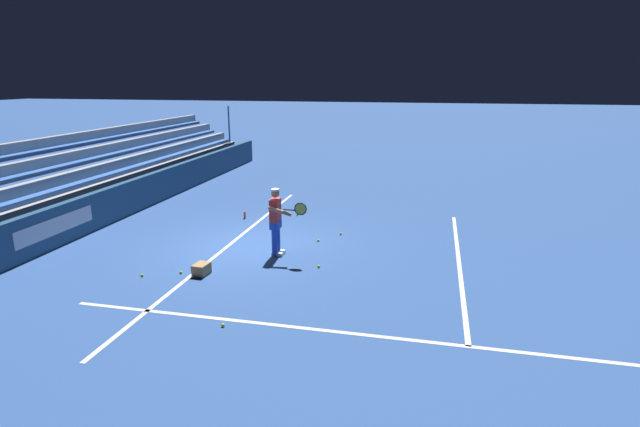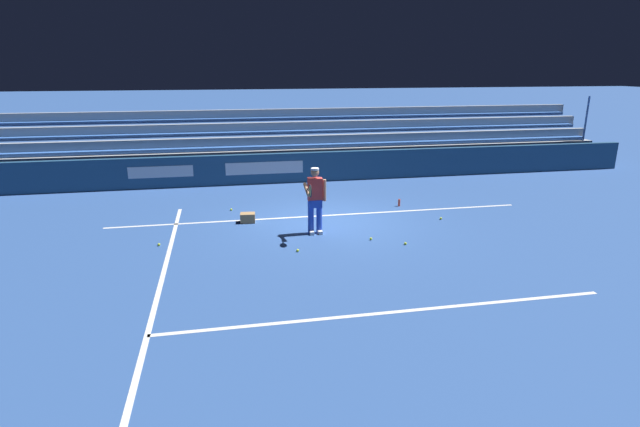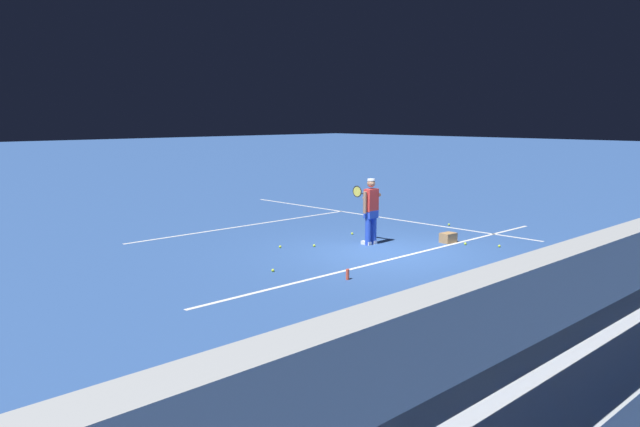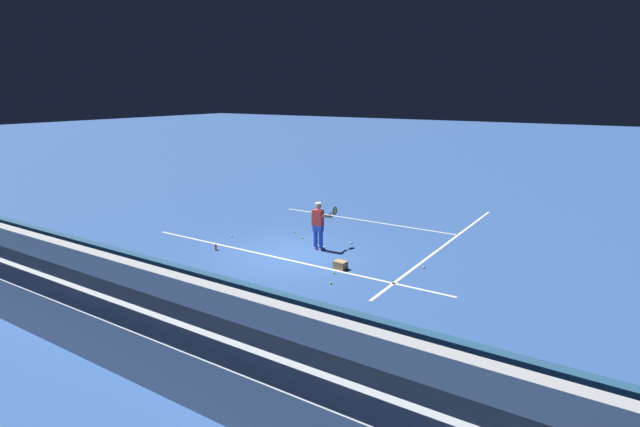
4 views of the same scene
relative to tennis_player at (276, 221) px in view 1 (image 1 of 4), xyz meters
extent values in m
plane|color=#2D5193|center=(-0.52, -1.00, -0.89)|extent=(160.00, 160.00, 0.00)
cube|color=white|center=(-0.52, -1.50, -0.89)|extent=(12.00, 0.10, 0.01)
cube|color=white|center=(3.59, 3.00, -0.89)|extent=(0.10, 12.00, 0.01)
cube|color=white|center=(-0.52, 4.50, -0.89)|extent=(8.22, 0.10, 0.01)
cube|color=navy|center=(-0.52, -5.94, -0.34)|extent=(26.82, 0.24, 1.10)
cube|color=silver|center=(0.77, -5.81, -0.29)|extent=(2.80, 0.01, 0.44)
cube|color=#9EA3A8|center=(-0.52, -7.74, -0.34)|extent=(25.48, 2.40, 1.10)
cube|color=blue|center=(-0.52, -6.94, 0.29)|extent=(24.97, 0.40, 0.12)
cube|color=#9EA3A8|center=(-0.52, -7.22, 0.43)|extent=(25.48, 0.24, 0.45)
cube|color=blue|center=(-0.52, -7.74, 0.74)|extent=(24.97, 0.40, 0.12)
cube|color=#9EA3A8|center=(-0.52, -8.02, 0.88)|extent=(25.48, 0.24, 0.45)
cube|color=blue|center=(-0.52, -8.54, 1.19)|extent=(24.97, 0.40, 0.12)
cylinder|color=#4C70B2|center=(-12.87, -6.64, 0.58)|extent=(0.08, 0.08, 2.95)
cylinder|color=blue|center=(-0.12, -0.03, -0.45)|extent=(0.15, 0.15, 0.88)
cylinder|color=blue|center=(0.10, -0.03, -0.45)|extent=(0.15, 0.15, 0.88)
cube|color=white|center=(-0.12, 0.03, -0.85)|extent=(0.11, 0.28, 0.09)
cube|color=white|center=(0.10, 0.03, -0.85)|extent=(0.11, 0.28, 0.09)
cube|color=blue|center=(-0.01, -0.03, -0.09)|extent=(0.34, 0.22, 0.20)
cube|color=red|center=(-0.01, -0.03, 0.28)|extent=(0.36, 0.21, 0.58)
sphere|color=#A37556|center=(-0.01, -0.02, 0.71)|extent=(0.21, 0.21, 0.21)
cylinder|color=white|center=(-0.01, -0.02, 0.80)|extent=(0.20, 0.20, 0.05)
cylinder|color=#A37556|center=(-0.25, -0.03, 0.24)|extent=(0.09, 0.09, 0.56)
cylinder|color=#A37556|center=(0.24, 0.17, 0.33)|extent=(0.09, 0.58, 0.24)
cylinder|color=black|center=(0.24, 0.41, 0.38)|extent=(0.03, 0.30, 0.03)
torus|color=black|center=(0.24, 0.69, 0.42)|extent=(0.02, 0.31, 0.31)
cylinder|color=#D6D14C|center=(0.24, 0.69, 0.42)|extent=(0.01, 0.27, 0.27)
cube|color=#A87F51|center=(1.66, -1.29, -0.76)|extent=(0.43, 0.34, 0.26)
sphere|color=#CCE533|center=(-1.27, 0.78, -0.86)|extent=(0.07, 0.07, 0.07)
sphere|color=#CCE533|center=(0.64, 1.23, -0.86)|extent=(0.07, 0.07, 0.07)
sphere|color=#CCE533|center=(1.71, -1.78, -0.86)|extent=(0.07, 0.07, 0.07)
sphere|color=#CCE533|center=(2.08, -2.55, -0.86)|extent=(0.07, 0.07, 0.07)
sphere|color=#CCE533|center=(-3.71, -0.49, -0.86)|extent=(0.07, 0.07, 0.07)
sphere|color=#CCE533|center=(-1.99, 1.28, -0.86)|extent=(0.07, 0.07, 0.07)
sphere|color=#CCE533|center=(3.87, 0.20, -0.86)|extent=(0.07, 0.07, 0.07)
cylinder|color=#EA4C33|center=(-3.03, -2.05, -0.78)|extent=(0.07, 0.07, 0.22)
camera|label=1|loc=(11.45, 3.73, 3.48)|focal=28.00mm
camera|label=2|loc=(2.24, 12.03, 3.29)|focal=28.00mm
camera|label=3|loc=(-12.04, -10.53, 2.39)|focal=35.00mm
camera|label=4|loc=(9.22, -14.20, 4.62)|focal=28.00mm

